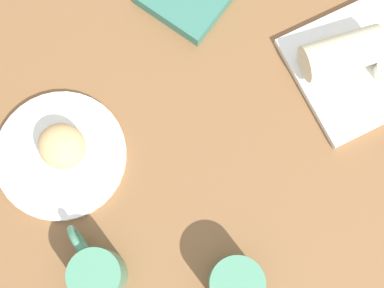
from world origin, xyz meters
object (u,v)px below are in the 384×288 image
object	(u,v)px
breakfast_wrap	(342,53)
second_mug	(97,273)
scone_pastry	(62,146)
square_plate	(358,68)
round_plate	(61,155)
coffee_mug	(237,285)

from	to	relation	value
breakfast_wrap	second_mug	bearing A→B (deg)	114.65
breakfast_wrap	second_mug	xyz separation A→B (cm)	(-55.80, -11.81, -0.03)
scone_pastry	second_mug	size ratio (longest dim) A/B	0.62
square_plate	round_plate	bearing A→B (deg)	166.93
square_plate	breakfast_wrap	distance (cm)	5.90
coffee_mug	scone_pastry	bearing A→B (deg)	111.87
round_plate	scone_pastry	world-z (taller)	scone_pastry
breakfast_wrap	coffee_mug	world-z (taller)	coffee_mug
round_plate	breakfast_wrap	xyz separation A→B (cm)	(52.36, -9.86, 4.33)
round_plate	scone_pastry	distance (cm)	3.71
coffee_mug	round_plate	bearing A→B (deg)	113.82
scone_pastry	second_mug	world-z (taller)	second_mug
square_plate	coffee_mug	distance (cm)	45.69
round_plate	coffee_mug	bearing A→B (deg)	-66.18
coffee_mug	second_mug	size ratio (longest dim) A/B	0.99
coffee_mug	second_mug	distance (cm)	23.05
breakfast_wrap	scone_pastry	bearing A→B (deg)	91.38
round_plate	coffee_mug	world-z (taller)	coffee_mug
breakfast_wrap	coffee_mug	bearing A→B (deg)	136.85
second_mug	round_plate	bearing A→B (deg)	80.95
scone_pastry	round_plate	bearing A→B (deg)	-163.33
square_plate	breakfast_wrap	xyz separation A→B (cm)	(-2.87, 2.96, 4.23)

